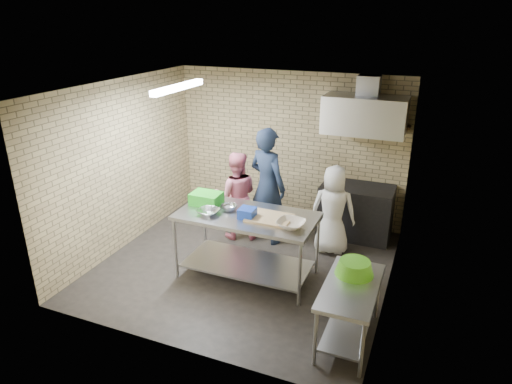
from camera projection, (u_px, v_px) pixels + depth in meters
floor at (245, 265)px, 6.99m from camera, size 4.20×4.20×0.00m
ceiling at (243, 87)px, 5.99m from camera, size 4.20×4.20×0.00m
back_wall at (289, 147)px, 8.21m from camera, size 4.20×0.06×2.70m
front_wall at (168, 244)px, 4.77m from camera, size 4.20×0.06×2.70m
left_wall at (124, 165)px, 7.23m from camera, size 0.06×4.00×2.70m
right_wall at (396, 205)px, 5.75m from camera, size 0.06×4.00×2.70m
prep_table at (247, 245)px, 6.55m from camera, size 1.96×0.98×0.98m
side_counter at (349, 313)px, 5.27m from camera, size 0.60×1.20×0.75m
stove at (356, 211)px, 7.77m from camera, size 1.20×0.70×0.90m
range_hood at (365, 115)px, 7.20m from camera, size 1.30×0.60×0.60m
hood_duct at (369, 85)px, 7.16m from camera, size 0.35×0.30×0.30m
wall_shelf at (385, 125)px, 7.33m from camera, size 0.80×0.20×0.04m
fluorescent_fixture at (178, 87)px, 6.37m from camera, size 0.10×1.25×0.08m
green_crate at (206, 198)px, 6.69m from camera, size 0.43×0.33×0.17m
blue_tub at (247, 213)px, 6.24m from camera, size 0.22×0.22×0.14m
cutting_board at (270, 218)px, 6.23m from camera, size 0.60×0.46×0.03m
mixing_bowl_a at (208, 212)px, 6.36m from camera, size 0.33×0.33×0.07m
mixing_bowl_b at (229, 208)px, 6.51m from camera, size 0.25×0.25×0.07m
ceramic_bowl at (291, 224)px, 5.98m from camera, size 0.40×0.40×0.09m
green_basin at (354, 268)px, 5.32m from camera, size 0.46×0.46×0.17m
bottle_red at (369, 117)px, 7.37m from camera, size 0.07×0.07×0.18m
bottle_green at (395, 120)px, 7.24m from camera, size 0.06×0.06×0.15m
man_navy at (267, 186)px, 7.42m from camera, size 0.84×0.70×1.95m
woman_pink at (236, 196)px, 7.62m from camera, size 0.90×0.82×1.51m
woman_white at (333, 210)px, 7.14m from camera, size 0.77×0.56×1.45m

